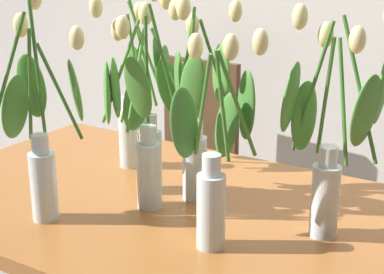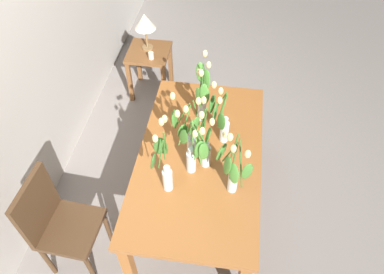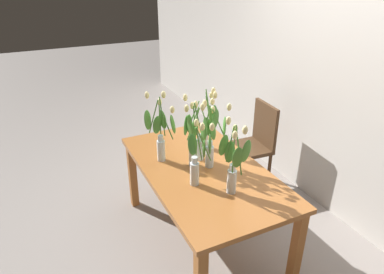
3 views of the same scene
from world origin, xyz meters
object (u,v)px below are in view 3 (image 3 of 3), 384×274
(dining_table, at_px, (203,177))
(tulip_vase_6, at_px, (161,134))
(dining_chair, at_px, (256,141))
(tulip_vase_0, at_px, (195,145))
(tulip_vase_3, at_px, (197,136))
(tulip_vase_1, at_px, (208,126))
(tulip_vase_5, at_px, (198,160))
(tulip_vase_2, at_px, (233,164))
(tulip_vase_4, at_px, (211,142))

(dining_table, relative_size, tulip_vase_6, 2.72)
(dining_chair, bearing_deg, dining_table, -58.77)
(tulip_vase_0, distance_m, tulip_vase_3, 0.09)
(tulip_vase_1, bearing_deg, tulip_vase_5, -35.61)
(tulip_vase_5, xyz_separation_m, tulip_vase_6, (-0.46, -0.11, 0.03))
(tulip_vase_0, bearing_deg, dining_table, 22.86)
(tulip_vase_2, height_order, dining_chair, tulip_vase_2)
(dining_table, relative_size, tulip_vase_5, 3.18)
(tulip_vase_5, bearing_deg, dining_chair, 124.72)
(tulip_vase_0, bearing_deg, dining_chair, 116.88)
(tulip_vase_1, height_order, tulip_vase_4, tulip_vase_1)
(dining_table, xyz_separation_m, dining_chair, (-0.56, 0.93, -0.12))
(tulip_vase_1, relative_size, tulip_vase_4, 1.03)
(tulip_vase_1, relative_size, tulip_vase_6, 0.99)
(dining_table, bearing_deg, tulip_vase_6, -139.48)
(tulip_vase_5, distance_m, tulip_vase_6, 0.47)
(tulip_vase_5, bearing_deg, tulip_vase_1, 144.39)
(tulip_vase_0, distance_m, tulip_vase_5, 0.27)
(tulip_vase_4, bearing_deg, dining_chair, 123.09)
(tulip_vase_3, bearing_deg, dining_chair, 114.88)
(dining_table, distance_m, tulip_vase_5, 0.36)
(dining_table, distance_m, dining_chair, 1.09)
(tulip_vase_4, relative_size, tulip_vase_5, 1.12)
(dining_table, distance_m, tulip_vase_1, 0.46)
(tulip_vase_0, height_order, tulip_vase_3, tulip_vase_0)
(tulip_vase_5, xyz_separation_m, dining_chair, (-0.73, 1.06, -0.41))
(dining_table, relative_size, tulip_vase_4, 2.84)
(dining_table, relative_size, tulip_vase_1, 2.76)
(tulip_vase_0, xyz_separation_m, tulip_vase_5, (0.25, -0.10, 0.01))
(tulip_vase_3, distance_m, tulip_vase_6, 0.30)
(tulip_vase_0, relative_size, tulip_vase_1, 0.99)
(tulip_vase_0, relative_size, tulip_vase_3, 1.04)
(dining_table, height_order, tulip_vase_0, tulip_vase_0)
(tulip_vase_1, relative_size, tulip_vase_5, 1.15)
(tulip_vase_2, height_order, tulip_vase_5, tulip_vase_2)
(tulip_vase_0, xyz_separation_m, tulip_vase_1, (-0.21, 0.23, 0.03))
(tulip_vase_0, bearing_deg, tulip_vase_1, 132.68)
(tulip_vase_2, height_order, tulip_vase_4, tulip_vase_2)
(tulip_vase_2, bearing_deg, dining_chair, 136.65)
(tulip_vase_0, bearing_deg, tulip_vase_4, 55.75)
(dining_table, xyz_separation_m, tulip_vase_6, (-0.28, -0.24, 0.32))
(tulip_vase_0, relative_size, dining_chair, 0.62)
(tulip_vase_1, bearing_deg, tulip_vase_2, -13.73)
(tulip_vase_0, relative_size, tulip_vase_2, 1.01)
(dining_table, xyz_separation_m, tulip_vase_4, (-0.01, 0.07, 0.30))
(tulip_vase_0, height_order, tulip_vase_1, tulip_vase_1)
(tulip_vase_2, bearing_deg, tulip_vase_6, -157.62)
(dining_chair, bearing_deg, tulip_vase_1, -69.35)
(tulip_vase_3, bearing_deg, tulip_vase_4, 21.34)
(tulip_vase_6, relative_size, dining_chair, 0.63)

